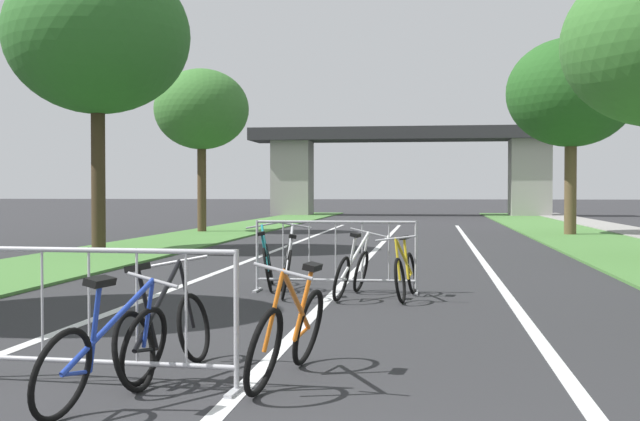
{
  "coord_description": "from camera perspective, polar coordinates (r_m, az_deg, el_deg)",
  "views": [
    {
      "loc": [
        1.4,
        -2.81,
        1.48
      ],
      "look_at": [
        -0.13,
        8.46,
        1.21
      ],
      "focal_mm": 46.27,
      "sensor_mm": 36.0,
      "label": 1
    }
  ],
  "objects": [
    {
      "name": "grass_verge_left",
      "position": [
        27.27,
        -8.07,
        -1.73
      ],
      "size": [
        3.1,
        57.19,
        0.05
      ],
      "primitive_type": "cube",
      "color": "#477A38",
      "rests_on": "ground"
    },
    {
      "name": "grass_verge_right",
      "position": [
        26.65,
        17.75,
        -1.85
      ],
      "size": [
        3.1,
        57.19,
        0.05
      ],
      "primitive_type": "cube",
      "color": "#477A38",
      "rests_on": "ground"
    },
    {
      "name": "lane_stripe_center",
      "position": [
        19.46,
        3.61,
        -3.01
      ],
      "size": [
        0.14,
        33.09,
        0.01
      ],
      "primitive_type": "cube",
      "color": "silver",
      "rests_on": "ground"
    },
    {
      "name": "lane_stripe_right_lane",
      "position": [
        19.43,
        10.88,
        -3.03
      ],
      "size": [
        0.14,
        33.09,
        0.01
      ],
      "primitive_type": "cube",
      "color": "silver",
      "rests_on": "ground"
    },
    {
      "name": "lane_stripe_left_lane",
      "position": [
        19.79,
        -3.53,
        -2.93
      ],
      "size": [
        0.14,
        33.09,
        0.01
      ],
      "primitive_type": "cube",
      "color": "silver",
      "rests_on": "ground"
    },
    {
      "name": "overpass_bridge",
      "position": [
        50.14,
        6.16,
        3.75
      ],
      "size": [
        19.18,
        3.54,
        5.29
      ],
      "color": "#2D2D30",
      "rests_on": "ground"
    },
    {
      "name": "tree_left_oak_mid",
      "position": [
        21.27,
        -15.14,
        11.57
      ],
      "size": [
        4.51,
        4.51,
        7.2
      ],
      "color": "#3D2D1E",
      "rests_on": "ground"
    },
    {
      "name": "tree_left_maple_mid",
      "position": [
        29.8,
        -8.2,
        6.9
      ],
      "size": [
        3.36,
        3.36,
        5.83
      ],
      "color": "#4C3823",
      "rests_on": "ground"
    },
    {
      "name": "tree_right_pine_near",
      "position": [
        28.78,
        16.97,
        7.78
      ],
      "size": [
        4.25,
        4.25,
        6.56
      ],
      "color": "brown",
      "rests_on": "ground"
    },
    {
      "name": "crowd_barrier_nearest",
      "position": [
        6.55,
        -15.68,
        -7.1
      ],
      "size": [
        2.41,
        0.58,
        1.05
      ],
      "rotation": [
        0.0,
        0.0,
        -0.06
      ],
      "color": "#ADADB2",
      "rests_on": "ground"
    },
    {
      "name": "crowd_barrier_second",
      "position": [
        12.02,
        1.08,
        -3.22
      ],
      "size": [
        2.39,
        0.46,
        1.05
      ],
      "rotation": [
        0.0,
        0.0,
        0.01
      ],
      "color": "#ADADB2",
      "rests_on": "ground"
    },
    {
      "name": "bicycle_silver_0",
      "position": [
        11.69,
        -2.34,
        -3.97
      ],
      "size": [
        0.55,
        1.77,
        1.04
      ],
      "rotation": [
        0.0,
        0.0,
        0.19
      ],
      "color": "black",
      "rests_on": "ground"
    },
    {
      "name": "bicycle_orange_1",
      "position": [
        6.48,
        -2.15,
        -8.52
      ],
      "size": [
        0.5,
        1.77,
        0.96
      ],
      "rotation": [
        0.0,
        0.0,
        3.0
      ],
      "color": "black",
      "rests_on": "ground"
    },
    {
      "name": "bicycle_black_2",
      "position": [
        6.74,
        -10.67,
        -8.28
      ],
      "size": [
        0.52,
        1.69,
        0.94
      ],
      "rotation": [
        0.0,
        0.0,
        -0.12
      ],
      "color": "black",
      "rests_on": "ground"
    },
    {
      "name": "bicycle_blue_3",
      "position": [
        5.96,
        -14.54,
        -9.57
      ],
      "size": [
        0.64,
        1.62,
        0.92
      ],
      "rotation": [
        0.0,
        0.0,
        -0.19
      ],
      "color": "black",
      "rests_on": "ground"
    },
    {
      "name": "bicycle_yellow_4",
      "position": [
        11.38,
        5.94,
        -4.36
      ],
      "size": [
        0.56,
        1.57,
        0.9
      ],
      "rotation": [
        0.0,
        0.0,
        3.01
      ],
      "color": "black",
      "rests_on": "ground"
    },
    {
      "name": "bicycle_teal_5",
      "position": [
        12.54,
        -3.65,
        -3.7
      ],
      "size": [
        0.65,
        1.66,
        1.0
      ],
      "rotation": [
        0.0,
        0.0,
        0.17
      ],
      "color": "black",
      "rests_on": "ground"
    },
    {
      "name": "bicycle_white_6",
      "position": [
        11.48,
        2.25,
        -4.25
      ],
      "size": [
        0.69,
        1.71,
        0.95
      ],
      "rotation": [
        0.0,
        0.0,
        -0.16
      ],
      "color": "black",
      "rests_on": "ground"
    }
  ]
}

